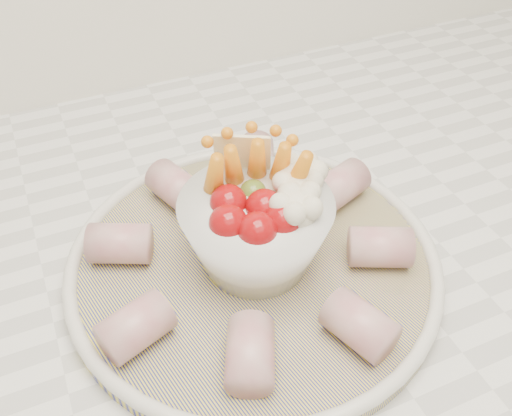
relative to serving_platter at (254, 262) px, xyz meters
name	(u,v)px	position (x,y,z in m)	size (l,w,h in m)	color
serving_platter	(254,262)	(0.00, 0.00, 0.00)	(0.38, 0.38, 0.02)	navy
veggie_bowl	(259,223)	(0.00, 0.00, 0.05)	(0.12, 0.12, 0.11)	white
cured_meat_rolls	(253,245)	(0.00, 0.00, 0.02)	(0.28, 0.27, 0.03)	#A74C58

